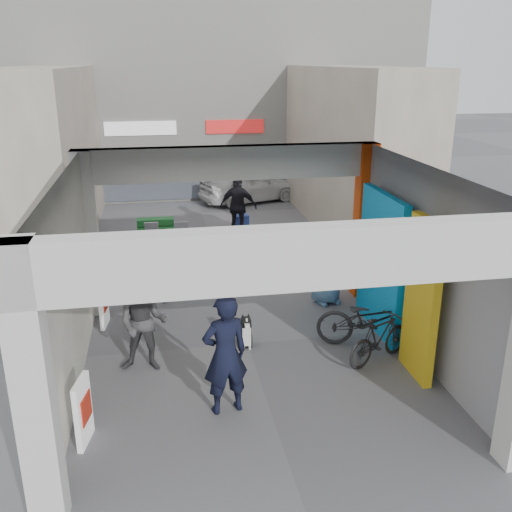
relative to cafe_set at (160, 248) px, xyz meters
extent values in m
plane|color=#5D5C62|center=(1.56, -5.28, -0.32)|extent=(90.00, 90.00, 0.00)
cube|color=beige|center=(-1.44, -9.28, 1.43)|extent=(0.40, 0.40, 3.50)
cube|color=beige|center=(-1.44, -3.28, 1.43)|extent=(0.40, 0.40, 3.50)
cube|color=#D9430C|center=(4.56, -3.28, 1.43)|extent=(0.40, 0.40, 3.50)
plane|color=beige|center=(-1.44, -6.28, 1.43)|extent=(0.00, 6.40, 6.40)
plane|color=gray|center=(4.56, -6.28, 1.43)|extent=(0.00, 6.40, 6.40)
cube|color=#0D90D8|center=(4.26, -5.08, 1.08)|extent=(0.15, 2.00, 2.80)
cube|color=gold|center=(4.26, -6.88, 1.08)|extent=(0.15, 1.00, 2.80)
plane|color=#B7B7B2|center=(1.56, -6.28, 3.18)|extent=(6.40, 6.40, 0.00)
cube|color=beige|center=(1.56, -3.23, 2.83)|extent=(6.40, 0.30, 0.70)
cube|color=beige|center=(1.56, -9.33, 2.83)|extent=(6.40, 0.30, 0.70)
cube|color=white|center=(1.56, -3.06, 2.78)|extent=(4.20, 0.05, 0.55)
cube|color=silver|center=(1.56, 8.72, 3.68)|extent=(18.00, 4.00, 8.00)
cube|color=#515966|center=(1.56, 6.67, 0.68)|extent=(16.20, 0.06, 1.80)
cube|color=white|center=(-0.44, 6.68, 2.48)|extent=(2.60, 0.06, 0.50)
cube|color=red|center=(3.06, 6.68, 2.48)|extent=(2.20, 0.06, 0.50)
cube|color=#BCAE9C|center=(-2.94, 2.22, 2.18)|extent=(2.00, 9.00, 5.00)
cube|color=#BCAE9C|center=(6.06, 2.22, 2.18)|extent=(2.00, 9.00, 5.00)
cylinder|color=gray|center=(0.04, -3.03, 0.13)|extent=(0.09, 0.09, 0.90)
cylinder|color=gray|center=(1.55, -2.70, 0.12)|extent=(0.09, 0.09, 0.89)
cylinder|color=gray|center=(3.28, -2.75, 0.12)|extent=(0.09, 0.09, 0.88)
cube|color=white|center=(-1.19, -7.82, 0.18)|extent=(0.19, 0.55, 1.00)
cube|color=red|center=(-1.15, -7.82, 0.23)|extent=(0.12, 0.39, 0.40)
cube|color=white|center=(-1.19, -3.96, 0.18)|extent=(0.15, 0.56, 1.00)
cube|color=red|center=(-1.15, -3.96, 0.23)|extent=(0.09, 0.39, 0.40)
cylinder|color=#9A9A9E|center=(0.12, -0.29, 0.04)|extent=(0.06, 0.06, 0.74)
cylinder|color=#9A9A9E|center=(0.12, -0.29, -0.31)|extent=(0.45, 0.45, 0.02)
cylinder|color=#9A9A9E|center=(0.12, -0.29, 0.41)|extent=(0.72, 0.72, 0.05)
cube|color=#9A9A9E|center=(-0.49, -0.49, -0.09)|extent=(0.39, 0.39, 0.46)
cube|color=#9A9A9E|center=(-0.49, -0.31, 0.36)|extent=(0.39, 0.05, 0.46)
cube|color=#9A9A9E|center=(0.63, 0.22, -0.09)|extent=(0.39, 0.39, 0.46)
cube|color=#9A9A9E|center=(0.63, 0.41, 0.36)|extent=(0.39, 0.05, 0.46)
cube|color=#9A9A9E|center=(-0.19, 0.33, -0.09)|extent=(0.39, 0.39, 0.46)
cube|color=#9A9A9E|center=(-0.19, 0.51, 0.36)|extent=(0.39, 0.05, 0.46)
cube|color=black|center=(-0.08, 1.05, -0.17)|extent=(1.26, 0.63, 0.32)
cube|color=#195925|center=(-0.08, 0.90, -0.01)|extent=(1.05, 0.37, 0.19)
cube|color=#195925|center=(-0.08, 1.05, 0.20)|extent=(1.05, 0.37, 0.19)
cube|color=#195925|center=(-0.08, 1.21, 0.41)|extent=(1.05, 0.37, 0.19)
cube|color=#195925|center=(2.58, 2.17, -0.18)|extent=(0.49, 0.40, 0.28)
cube|color=#273D90|center=(2.58, 2.17, 0.10)|extent=(0.49, 0.40, 0.28)
cube|color=black|center=(1.51, -5.31, -0.20)|extent=(0.26, 0.34, 0.26)
cube|color=black|center=(1.51, -5.45, 0.00)|extent=(0.20, 0.17, 0.39)
cube|color=white|center=(1.51, -5.54, -0.05)|extent=(0.16, 0.03, 0.36)
cylinder|color=white|center=(1.45, -5.52, -0.17)|extent=(0.05, 0.05, 0.30)
cylinder|color=white|center=(1.57, -5.52, -0.17)|extent=(0.05, 0.05, 0.30)
sphere|color=black|center=(1.51, -5.47, 0.23)|extent=(0.20, 0.20, 0.20)
cube|color=white|center=(1.51, -5.57, 0.21)|extent=(0.09, 0.13, 0.06)
cone|color=black|center=(1.46, -5.42, 0.33)|extent=(0.08, 0.08, 0.09)
cone|color=black|center=(1.57, -5.42, 0.33)|extent=(0.08, 0.08, 0.09)
imported|color=black|center=(0.88, -7.40, 0.65)|extent=(0.79, 0.60, 1.95)
imported|color=#414043|center=(-0.35, -5.90, 0.57)|extent=(0.98, 0.83, 1.79)
imported|color=#52789F|center=(3.65, -3.64, 0.60)|extent=(1.02, 0.79, 1.84)
imported|color=black|center=(2.43, 1.65, 0.65)|extent=(1.23, 0.90, 1.95)
imported|color=black|center=(3.86, -5.78, 0.22)|extent=(2.18, 1.31, 1.08)
imported|color=black|center=(3.79, -6.36, 0.13)|extent=(1.53, 1.05, 0.90)
imported|color=silver|center=(3.50, 6.16, 0.32)|extent=(4.08, 2.65, 1.29)
camera|label=1|loc=(0.00, -14.99, 4.86)|focal=40.00mm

